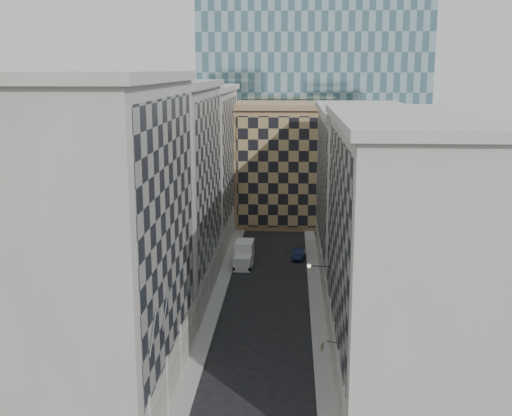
% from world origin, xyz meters
% --- Properties ---
extents(sidewalk_west, '(1.50, 100.00, 0.15)m').
position_xyz_m(sidewalk_west, '(-5.25, 30.00, 0.07)').
color(sidewalk_west, gray).
rests_on(sidewalk_west, ground).
extents(sidewalk_east, '(1.50, 100.00, 0.15)m').
position_xyz_m(sidewalk_east, '(5.25, 30.00, 0.07)').
color(sidewalk_east, gray).
rests_on(sidewalk_east, ground).
extents(bldg_left_a, '(10.80, 22.80, 23.70)m').
position_xyz_m(bldg_left_a, '(-10.88, 11.00, 11.82)').
color(bldg_left_a, '#A29B92').
rests_on(bldg_left_a, ground).
extents(bldg_left_b, '(10.80, 22.80, 22.70)m').
position_xyz_m(bldg_left_b, '(-10.88, 33.00, 11.32)').
color(bldg_left_b, gray).
rests_on(bldg_left_b, ground).
extents(bldg_left_c, '(10.80, 22.80, 21.70)m').
position_xyz_m(bldg_left_c, '(-10.88, 55.00, 10.83)').
color(bldg_left_c, '#A29B92').
rests_on(bldg_left_c, ground).
extents(bldg_right_a, '(10.80, 26.80, 20.70)m').
position_xyz_m(bldg_right_a, '(10.88, 15.00, 10.32)').
color(bldg_right_a, '#B5AFA6').
rests_on(bldg_right_a, ground).
extents(bldg_right_b, '(10.80, 28.80, 19.70)m').
position_xyz_m(bldg_right_b, '(10.89, 42.00, 9.85)').
color(bldg_right_b, '#B5AFA6').
rests_on(bldg_right_b, ground).
extents(tan_block, '(16.80, 14.80, 18.80)m').
position_xyz_m(tan_block, '(2.00, 67.90, 9.44)').
color(tan_block, '#A37F56').
rests_on(tan_block, ground).
extents(church_tower, '(7.20, 7.20, 51.50)m').
position_xyz_m(church_tower, '(0.00, 82.00, 26.95)').
color(church_tower, '#312C26').
rests_on(church_tower, ground).
extents(flagpoles_left, '(0.10, 6.33, 2.33)m').
position_xyz_m(flagpoles_left, '(-5.90, 6.00, 8.00)').
color(flagpoles_left, gray).
rests_on(flagpoles_left, ground).
extents(bracket_lamp, '(1.98, 0.36, 0.36)m').
position_xyz_m(bracket_lamp, '(4.38, 24.00, 6.20)').
color(bracket_lamp, black).
rests_on(bracket_lamp, ground).
extents(box_truck, '(2.33, 5.41, 2.94)m').
position_xyz_m(box_truck, '(-3.28, 43.63, 1.28)').
color(box_truck, white).
rests_on(box_truck, ground).
extents(dark_car, '(1.81, 3.96, 1.26)m').
position_xyz_m(dark_car, '(3.50, 46.95, 0.63)').
color(dark_car, '#0F1937').
rests_on(dark_car, ground).
extents(shop_sign, '(1.20, 0.65, 0.75)m').
position_xyz_m(shop_sign, '(4.97, 11.84, 3.84)').
color(shop_sign, black).
rests_on(shop_sign, ground).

